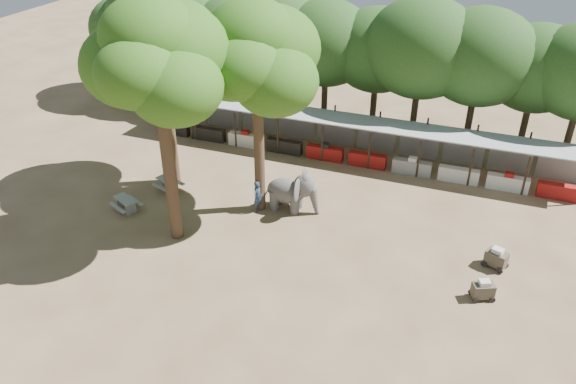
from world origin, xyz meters
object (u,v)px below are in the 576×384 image
(cart_back, at_px, (496,258))
(picnic_table_near, at_px, (126,203))
(yard_tree_left, at_px, (160,46))
(elephant, at_px, (292,191))
(cart_front, at_px, (483,290))
(yard_tree_back, at_px, (255,57))
(handler, at_px, (258,197))
(yard_tree_center, at_px, (156,60))
(picnic_table_far, at_px, (168,183))

(cart_back, bearing_deg, picnic_table_near, -152.56)
(yard_tree_left, height_order, elephant, yard_tree_left)
(cart_front, bearing_deg, cart_back, 56.24)
(picnic_table_near, bearing_deg, cart_front, 22.48)
(elephant, distance_m, cart_front, 11.16)
(elephant, height_order, cart_front, elephant)
(elephant, height_order, picnic_table_near, elephant)
(yard_tree_back, bearing_deg, handler, -74.36)
(yard_tree_center, relative_size, cart_back, 9.44)
(picnic_table_far, relative_size, cart_back, 1.44)
(yard_tree_center, relative_size, picnic_table_near, 6.37)
(handler, distance_m, cart_back, 12.54)
(handler, bearing_deg, cart_back, -74.55)
(yard_tree_left, bearing_deg, cart_front, -14.48)
(yard_tree_center, distance_m, yard_tree_back, 5.04)
(yard_tree_back, distance_m, elephant, 7.61)
(yard_tree_back, xyz_separation_m, picnic_table_near, (-6.75, -3.01, -8.06))
(yard_tree_back, relative_size, cart_back, 8.90)
(picnic_table_far, bearing_deg, yard_tree_center, -33.93)
(picnic_table_far, distance_m, cart_front, 18.24)
(cart_front, bearing_deg, picnic_table_near, 153.64)
(yard_tree_center, height_order, cart_back, yard_tree_center)
(yard_tree_center, relative_size, handler, 6.48)
(elephant, xyz_separation_m, cart_back, (10.82, -1.43, -0.64))
(yard_tree_center, height_order, yard_tree_back, yard_tree_center)
(yard_tree_back, bearing_deg, cart_front, -16.86)
(yard_tree_center, distance_m, elephant, 10.32)
(yard_tree_back, distance_m, picnic_table_near, 10.94)
(yard_tree_back, bearing_deg, cart_back, -5.19)
(cart_front, bearing_deg, elephant, 134.72)
(yard_tree_left, relative_size, picnic_table_near, 5.83)
(yard_tree_left, height_order, cart_front, yard_tree_left)
(picnic_table_far, relative_size, cart_front, 1.53)
(cart_back, bearing_deg, yard_tree_center, -147.72)
(picnic_table_near, bearing_deg, yard_tree_back, 48.64)
(yard_tree_left, distance_m, elephant, 10.56)
(picnic_table_far, bearing_deg, elephant, 24.55)
(picnic_table_near, height_order, cart_front, cart_front)
(elephant, relative_size, handler, 1.64)
(elephant, distance_m, handler, 1.90)
(handler, bearing_deg, yard_tree_left, 94.31)
(yard_tree_back, relative_size, picnic_table_near, 6.01)
(yard_tree_left, bearing_deg, handler, -13.97)
(yard_tree_center, distance_m, picnic_table_far, 9.86)
(elephant, bearing_deg, picnic_table_near, -160.50)
(yard_tree_center, distance_m, picnic_table_near, 9.55)
(yard_tree_left, relative_size, cart_back, 8.64)
(yard_tree_back, bearing_deg, picnic_table_near, -155.94)
(elephant, distance_m, picnic_table_far, 7.58)
(yard_tree_back, xyz_separation_m, cart_front, (12.24, -3.71, -8.05))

